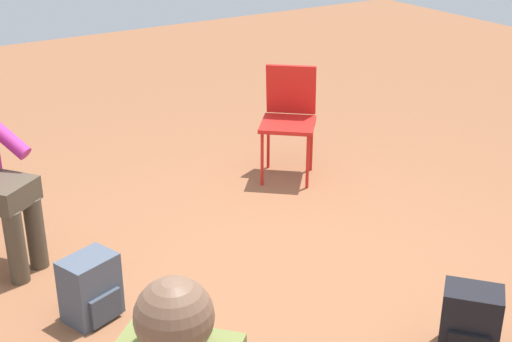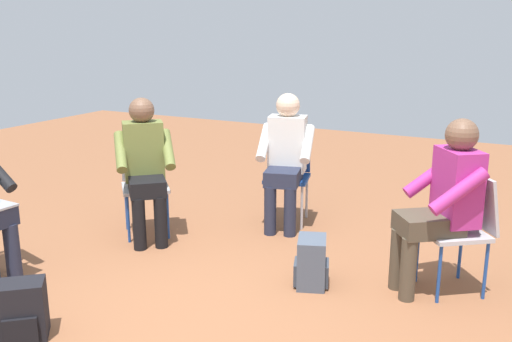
% 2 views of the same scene
% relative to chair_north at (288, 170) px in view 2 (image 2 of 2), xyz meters
% --- Properties ---
extents(ground_plane, '(14.00, 14.00, 0.00)m').
position_rel_chair_north_xyz_m(ground_plane, '(0.29, -2.12, -0.50)').
color(ground_plane, brown).
extents(chair_north, '(0.49, 0.52, 0.85)m').
position_rel_chair_north_xyz_m(chair_north, '(0.00, 0.00, 0.00)').
color(chair_north, '#1E4799').
rests_on(chair_north, ground).
extents(chair_northwest, '(0.58, 0.59, 0.85)m').
position_rel_chair_north_xyz_m(chair_northwest, '(-1.02, -0.88, 0.00)').
color(chair_northwest, '#B7B7BC').
rests_on(chair_northwest, ground).
extents(chair_northeast, '(0.58, 0.57, 0.85)m').
position_rel_chair_north_xyz_m(chair_northeast, '(1.70, -0.83, 0.00)').
color(chair_northeast, '#B7B7BC').
rests_on(chair_northeast, ground).
extents(person_in_olive, '(0.63, 0.63, 1.24)m').
position_rel_chair_north_xyz_m(person_in_olive, '(-0.91, -1.01, 0.20)').
color(person_in_olive, black).
rests_on(person_in_olive, ground).
extents(person_in_magenta, '(0.63, 0.63, 1.24)m').
position_rel_chair_north_xyz_m(person_in_magenta, '(1.57, -0.93, 0.20)').
color(person_in_magenta, '#4C4233').
rests_on(person_in_magenta, ground).
extents(person_in_white, '(0.57, 0.58, 1.24)m').
position_rel_chair_north_xyz_m(person_in_white, '(0.04, -0.16, 0.20)').
color(person_in_white, '#23283D').
rests_on(person_in_white, ground).
extents(backpack_near_laptop_user, '(0.34, 0.33, 0.36)m').
position_rel_chair_north_xyz_m(backpack_near_laptop_user, '(-0.54, -2.71, -0.34)').
color(backpack_near_laptop_user, black).
rests_on(backpack_near_laptop_user, ground).
extents(backpack_by_empty_chair, '(0.30, 0.33, 0.36)m').
position_rel_chair_north_xyz_m(backpack_by_empty_chair, '(0.74, -1.24, -0.34)').
color(backpack_by_empty_chair, '#475160').
rests_on(backpack_by_empty_chair, ground).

